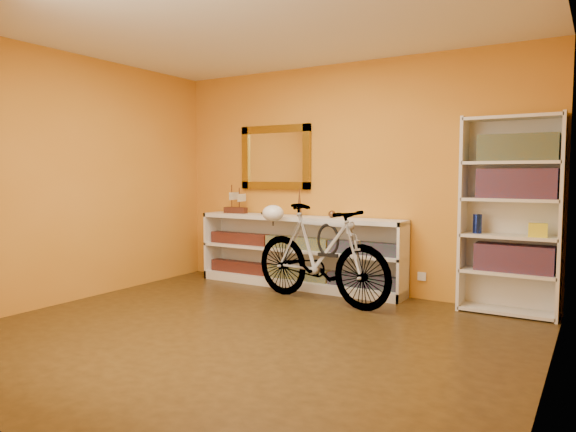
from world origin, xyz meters
The scene contains 24 objects.
floor centered at (0.00, 0.00, -0.01)m, with size 4.50×4.00×0.01m, color #30210D.
ceiling centered at (0.00, 0.00, 2.60)m, with size 4.50×4.00×0.01m, color silver.
back_wall centered at (0.00, 2.00, 1.30)m, with size 4.50×0.01×2.60m, color orange.
left_wall centered at (-2.25, 0.00, 1.30)m, with size 0.01×4.00×2.60m, color orange.
right_wall centered at (2.25, 0.00, 1.30)m, with size 0.01×4.00×2.60m, color orange.
gilt_mirror centered at (-0.95, 1.97, 1.55)m, with size 0.98×0.06×0.78m, color olive.
wall_socket centered at (0.90, 1.99, 0.25)m, with size 0.09×0.01×0.09m, color silver.
console_unit centered at (-0.54, 1.81, 0.42)m, with size 2.60×0.35×0.85m, color silver, non-canonical shape.
cd_row_lower centered at (-0.54, 1.79, 0.17)m, with size 2.50×0.13×0.14m, color black.
cd_row_upper centered at (-0.54, 1.79, 0.54)m, with size 2.50×0.13×0.14m, color navy.
model_ship centered at (-1.45, 1.81, 1.03)m, with size 0.30×0.11×0.36m, color #3B1910, non-canonical shape.
toy_car centered at (-0.99, 1.81, 0.85)m, with size 0.00×0.00×0.00m, color black.
bronze_ornament centered at (-0.52, 1.81, 1.03)m, with size 0.06×0.06×0.35m, color brown.
decorative_orb centered at (-0.09, 1.81, 0.89)m, with size 0.08×0.08×0.08m, color brown.
bookcase centered at (1.78, 1.84, 0.95)m, with size 0.90×0.30×1.90m, color silver, non-canonical shape.
book_row_a centered at (1.83, 1.84, 0.55)m, with size 0.70×0.22×0.26m, color maroon.
book_row_b centered at (1.83, 1.84, 1.25)m, with size 0.70×0.22×0.28m, color maroon.
book_row_c centered at (1.83, 1.84, 1.59)m, with size 0.70×0.22×0.25m, color #184755.
travel_mug centered at (1.49, 1.82, 0.86)m, with size 0.08×0.08×0.19m, color navy.
red_tin centered at (1.58, 1.87, 1.55)m, with size 0.14×0.14×0.18m, color maroon.
yellow_bag centered at (2.03, 1.80, 0.83)m, with size 0.16×0.11×0.12m, color yellow.
bicycle centered at (0.03, 1.30, 0.51)m, with size 1.75×0.45×1.03m, color silver.
helmet centered at (-0.63, 1.42, 0.91)m, with size 0.25×0.24×0.19m, color white.
u_lock centered at (0.13, 1.28, 0.67)m, with size 0.25×0.25×0.03m, color black.
Camera 1 is at (2.52, -3.46, 1.34)m, focal length 32.41 mm.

